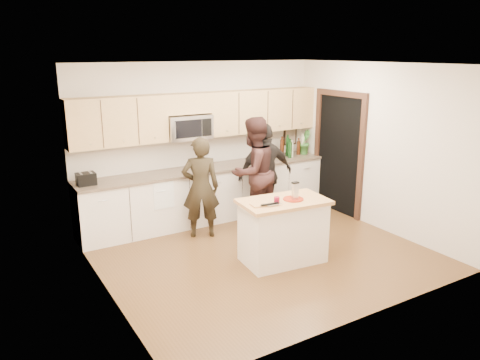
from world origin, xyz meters
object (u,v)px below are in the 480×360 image
woman_right (265,174)px  woman_left (201,188)px  woman_center (253,172)px  island (283,230)px  toaster (86,179)px

woman_right → woman_left: bearing=4.3°
woman_left → woman_center: size_ratio=0.87×
island → toaster: toaster is taller
toaster → woman_right: size_ratio=0.16×
island → woman_center: 1.56m
toaster → woman_left: woman_left is taller
island → woman_left: 1.57m
woman_left → woman_center: bearing=-156.7°
woman_left → woman_center: woman_center is taller
toaster → woman_center: woman_center is taller
toaster → woman_left: size_ratio=0.17×
island → woman_left: (-0.57, 1.42, 0.35)m
toaster → woman_right: woman_right is taller
woman_left → woman_right: 1.22m
woman_center → toaster: bearing=-26.1°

